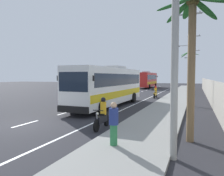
% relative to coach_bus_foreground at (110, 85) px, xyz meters
% --- Properties ---
extents(ground_plane, '(160.00, 160.00, 0.00)m').
position_rel_coach_bus_foreground_xyz_m(ground_plane, '(-1.77, -8.51, -1.96)').
color(ground_plane, '#28282D').
extents(sidewalk_kerb, '(3.20, 90.00, 0.14)m').
position_rel_coach_bus_foreground_xyz_m(sidewalk_kerb, '(5.03, 1.49, -1.89)').
color(sidewalk_kerb, gray).
rests_on(sidewalk_kerb, ground).
extents(lane_markings, '(3.69, 71.00, 0.01)m').
position_rel_coach_bus_foreground_xyz_m(lane_markings, '(0.46, 6.13, -1.96)').
color(lane_markings, white).
rests_on(lane_markings, ground).
extents(boundary_wall, '(0.24, 60.00, 2.37)m').
position_rel_coach_bus_foreground_xyz_m(boundary_wall, '(8.83, 5.49, -0.77)').
color(boundary_wall, '#9E998E').
rests_on(boundary_wall, ground).
extents(coach_bus_foreground, '(2.94, 12.19, 3.77)m').
position_rel_coach_bus_foreground_xyz_m(coach_bus_foreground, '(0.00, 0.00, 0.00)').
color(coach_bus_foreground, white).
rests_on(coach_bus_foreground, ground).
extents(coach_bus_far_lane, '(2.95, 11.42, 3.94)m').
position_rel_coach_bus_foreground_xyz_m(coach_bus_far_lane, '(-3.55, 32.29, 0.09)').
color(coach_bus_far_lane, red).
rests_on(coach_bus_far_lane, ground).
extents(motorcycle_beside_bus, '(0.56, 1.96, 1.65)m').
position_rel_coach_bus_foreground_xyz_m(motorcycle_beside_bus, '(2.80, -7.77, -1.29)').
color(motorcycle_beside_bus, black).
rests_on(motorcycle_beside_bus, ground).
extents(motorcycle_trailing, '(0.56, 1.96, 1.53)m').
position_rel_coach_bus_foreground_xyz_m(motorcycle_trailing, '(2.55, 9.20, -1.33)').
color(motorcycle_trailing, black).
rests_on(motorcycle_trailing, ground).
extents(pedestrian_near_kerb, '(0.36, 0.36, 1.65)m').
position_rel_coach_bus_foreground_xyz_m(pedestrian_near_kerb, '(4.51, -10.46, -0.96)').
color(pedestrian_near_kerb, '#2D7A47').
rests_on(pedestrian_near_kerb, sidewalk_kerb).
extents(utility_pole_mid, '(2.19, 0.24, 9.99)m').
position_rel_coach_bus_foreground_xyz_m(utility_pole_mid, '(6.69, 3.18, 3.23)').
color(utility_pole_mid, '#9E9E99').
rests_on(utility_pole_mid, ground).
extents(utility_pole_far, '(3.42, 0.24, 10.12)m').
position_rel_coach_bus_foreground_xyz_m(utility_pole_far, '(6.84, 17.02, 3.40)').
color(utility_pole_far, '#9E9E99').
rests_on(utility_pole_far, ground).
extents(utility_pole_distant, '(3.08, 0.24, 9.61)m').
position_rel_coach_bus_foreground_xyz_m(utility_pole_distant, '(6.75, 30.86, 3.14)').
color(utility_pole_distant, '#9E9E99').
rests_on(utility_pole_distant, ground).
extents(palm_nearest, '(2.94, 2.90, 6.17)m').
position_rel_coach_bus_foreground_xyz_m(palm_nearest, '(7.18, -8.43, 2.46)').
color(palm_nearest, brown).
rests_on(palm_nearest, ground).
extents(palm_second, '(3.38, 3.27, 7.54)m').
position_rel_coach_bus_foreground_xyz_m(palm_second, '(6.00, 24.02, 3.28)').
color(palm_second, brown).
rests_on(palm_second, ground).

